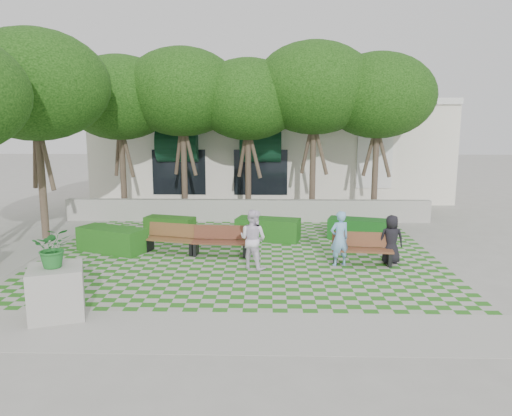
{
  "coord_description": "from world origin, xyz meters",
  "views": [
    {
      "loc": [
        0.91,
        -14.03,
        4.2
      ],
      "look_at": [
        0.5,
        1.5,
        1.4
      ],
      "focal_mm": 35.0,
      "sensor_mm": 36.0,
      "label": 1
    }
  ],
  "objects_px": {
    "planter_front": "(56,281)",
    "person_white": "(253,239)",
    "bench_mid": "(221,241)",
    "hedge_midright": "(268,229)",
    "bench_east": "(362,249)",
    "hedge_midleft": "(170,225)",
    "person_dark": "(391,239)",
    "person_blue": "(340,239)",
    "bench_west": "(172,239)",
    "hedge_east": "(358,229)",
    "hedge_west": "(112,240)"
  },
  "relations": [
    {
      "from": "person_white",
      "to": "person_dark",
      "type": "bearing_deg",
      "value": -141.12
    },
    {
      "from": "hedge_west",
      "to": "hedge_midright",
      "type": "bearing_deg",
      "value": 18.45
    },
    {
      "from": "hedge_midright",
      "to": "hedge_west",
      "type": "relative_size",
      "value": 0.99
    },
    {
      "from": "person_white",
      "to": "hedge_east",
      "type": "bearing_deg",
      "value": -104.51
    },
    {
      "from": "bench_west",
      "to": "person_white",
      "type": "relative_size",
      "value": 1.06
    },
    {
      "from": "hedge_west",
      "to": "person_dark",
      "type": "xyz_separation_m",
      "value": [
        8.59,
        -1.08,
        0.33
      ]
    },
    {
      "from": "bench_mid",
      "to": "bench_east",
      "type": "bearing_deg",
      "value": -7.4
    },
    {
      "from": "planter_front",
      "to": "person_blue",
      "type": "xyz_separation_m",
      "value": [
        6.56,
        3.93,
        0.01
      ]
    },
    {
      "from": "hedge_west",
      "to": "planter_front",
      "type": "distance_m",
      "value": 5.33
    },
    {
      "from": "bench_east",
      "to": "person_white",
      "type": "height_order",
      "value": "person_white"
    },
    {
      "from": "person_dark",
      "to": "person_white",
      "type": "height_order",
      "value": "person_white"
    },
    {
      "from": "bench_mid",
      "to": "hedge_midright",
      "type": "relative_size",
      "value": 0.81
    },
    {
      "from": "hedge_midright",
      "to": "planter_front",
      "type": "relative_size",
      "value": 1.12
    },
    {
      "from": "bench_mid",
      "to": "bench_west",
      "type": "distance_m",
      "value": 1.62
    },
    {
      "from": "hedge_midright",
      "to": "person_blue",
      "type": "xyz_separation_m",
      "value": [
        2.06,
        -3.03,
        0.42
      ]
    },
    {
      "from": "person_white",
      "to": "bench_east",
      "type": "bearing_deg",
      "value": -140.62
    },
    {
      "from": "hedge_west",
      "to": "hedge_midleft",
      "type": "bearing_deg",
      "value": 61.26
    },
    {
      "from": "bench_east",
      "to": "hedge_midright",
      "type": "height_order",
      "value": "bench_east"
    },
    {
      "from": "person_blue",
      "to": "bench_west",
      "type": "bearing_deg",
      "value": -35.92
    },
    {
      "from": "hedge_east",
      "to": "person_blue",
      "type": "bearing_deg",
      "value": -108.61
    },
    {
      "from": "bench_mid",
      "to": "hedge_midright",
      "type": "xyz_separation_m",
      "value": [
        1.46,
        2.01,
        -0.06
      ]
    },
    {
      "from": "bench_mid",
      "to": "person_dark",
      "type": "distance_m",
      "value": 5.13
    },
    {
      "from": "hedge_midleft",
      "to": "planter_front",
      "type": "bearing_deg",
      "value": -96.56
    },
    {
      "from": "hedge_midright",
      "to": "planter_front",
      "type": "bearing_deg",
      "value": -122.92
    },
    {
      "from": "planter_front",
      "to": "person_white",
      "type": "height_order",
      "value": "planter_front"
    },
    {
      "from": "bench_east",
      "to": "hedge_midright",
      "type": "distance_m",
      "value": 3.96
    },
    {
      "from": "hedge_east",
      "to": "person_white",
      "type": "xyz_separation_m",
      "value": [
        -3.59,
        -3.62,
        0.49
      ]
    },
    {
      "from": "bench_west",
      "to": "hedge_west",
      "type": "height_order",
      "value": "bench_west"
    },
    {
      "from": "bench_west",
      "to": "hedge_midleft",
      "type": "height_order",
      "value": "bench_west"
    },
    {
      "from": "planter_front",
      "to": "person_white",
      "type": "distance_m",
      "value": 5.45
    },
    {
      "from": "person_blue",
      "to": "hedge_east",
      "type": "bearing_deg",
      "value": -129.89
    },
    {
      "from": "bench_east",
      "to": "planter_front",
      "type": "relative_size",
      "value": 0.92
    },
    {
      "from": "bench_east",
      "to": "person_dark",
      "type": "distance_m",
      "value": 0.91
    },
    {
      "from": "person_dark",
      "to": "planter_front",
      "type": "bearing_deg",
      "value": 27.01
    },
    {
      "from": "bench_mid",
      "to": "hedge_midleft",
      "type": "relative_size",
      "value": 0.98
    },
    {
      "from": "bench_mid",
      "to": "person_blue",
      "type": "bearing_deg",
      "value": -12.39
    },
    {
      "from": "person_white",
      "to": "bench_mid",
      "type": "bearing_deg",
      "value": -21.96
    },
    {
      "from": "bench_mid",
      "to": "bench_west",
      "type": "height_order",
      "value": "bench_mid"
    },
    {
      "from": "hedge_midleft",
      "to": "bench_mid",
      "type": "bearing_deg",
      "value": -52.94
    },
    {
      "from": "bench_west",
      "to": "hedge_midleft",
      "type": "xyz_separation_m",
      "value": [
        -0.56,
        2.53,
        -0.12
      ]
    },
    {
      "from": "bench_east",
      "to": "hedge_midleft",
      "type": "distance_m",
      "value": 7.35
    },
    {
      "from": "bench_mid",
      "to": "hedge_midleft",
      "type": "distance_m",
      "value": 3.57
    },
    {
      "from": "bench_mid",
      "to": "person_blue",
      "type": "distance_m",
      "value": 3.68
    },
    {
      "from": "bench_mid",
      "to": "person_white",
      "type": "distance_m",
      "value": 1.74
    },
    {
      "from": "planter_front",
      "to": "bench_west",
      "type": "bearing_deg",
      "value": 74.52
    },
    {
      "from": "person_dark",
      "to": "bench_mid",
      "type": "bearing_deg",
      "value": -8.62
    },
    {
      "from": "hedge_midleft",
      "to": "person_white",
      "type": "relative_size",
      "value": 1.06
    },
    {
      "from": "hedge_midright",
      "to": "bench_west",
      "type": "bearing_deg",
      "value": -150.9
    },
    {
      "from": "bench_west",
      "to": "person_dark",
      "type": "height_order",
      "value": "person_dark"
    },
    {
      "from": "hedge_midleft",
      "to": "person_white",
      "type": "xyz_separation_m",
      "value": [
        3.19,
        -4.19,
        0.53
      ]
    }
  ]
}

